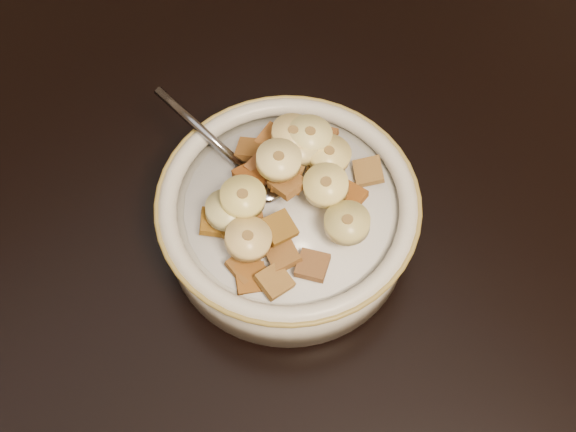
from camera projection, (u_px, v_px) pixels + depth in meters
cereal_bowl at (288, 222)px, 0.53m from camera, size 0.18×0.18×0.04m
milk at (288, 207)px, 0.51m from camera, size 0.15×0.15×0.00m
spoon at (258, 181)px, 0.52m from camera, size 0.04×0.05×0.01m
cereal_square_0 at (253, 234)px, 0.48m from camera, size 0.03×0.03×0.01m
cereal_square_1 at (279, 228)px, 0.48m from camera, size 0.02×0.02×0.01m
cereal_square_2 at (215, 222)px, 0.50m from camera, size 0.03×0.03×0.01m
cereal_square_3 at (313, 265)px, 0.48m from camera, size 0.03×0.03×0.01m
cereal_square_4 at (323, 165)px, 0.51m from camera, size 0.03×0.03×0.01m
cereal_square_5 at (286, 175)px, 0.50m from camera, size 0.03×0.03×0.01m
cereal_square_6 at (251, 278)px, 0.48m from camera, size 0.03×0.03×0.01m
cereal_square_7 at (307, 147)px, 0.53m from camera, size 0.03×0.03×0.01m
cereal_square_8 at (322, 139)px, 0.53m from camera, size 0.03×0.03×0.01m
cereal_square_9 at (273, 140)px, 0.53m from camera, size 0.03×0.03×0.01m
cereal_square_10 at (286, 179)px, 0.50m from camera, size 0.03×0.03×0.01m
cereal_square_11 at (275, 281)px, 0.47m from camera, size 0.02×0.02×0.01m
cereal_square_12 at (288, 184)px, 0.49m from camera, size 0.02×0.02×0.01m
cereal_square_13 at (251, 150)px, 0.53m from camera, size 0.03×0.03×0.01m
cereal_square_14 at (247, 212)px, 0.49m from camera, size 0.03×0.03×0.01m
cereal_square_15 at (263, 166)px, 0.51m from camera, size 0.02×0.02×0.01m
cereal_square_16 at (224, 220)px, 0.50m from camera, size 0.03×0.03×0.01m
cereal_square_17 at (349, 196)px, 0.50m from camera, size 0.02×0.02×0.01m
cereal_square_18 at (368, 171)px, 0.52m from camera, size 0.03×0.03×0.01m
cereal_square_19 at (245, 266)px, 0.48m from camera, size 0.02×0.02×0.01m
cereal_square_20 at (283, 255)px, 0.48m from camera, size 0.02×0.02×0.01m
cereal_square_21 at (251, 175)px, 0.51m from camera, size 0.02×0.02×0.01m
banana_slice_0 at (298, 147)px, 0.51m from camera, size 0.04×0.04×0.01m
banana_slice_1 at (243, 197)px, 0.48m from camera, size 0.04×0.04×0.01m
banana_slice_2 at (310, 135)px, 0.51m from camera, size 0.04×0.04×0.01m
banana_slice_3 at (329, 154)px, 0.51m from camera, size 0.04×0.04×0.02m
banana_slice_4 at (347, 223)px, 0.48m from camera, size 0.03×0.03×0.01m
banana_slice_5 at (293, 134)px, 0.51m from camera, size 0.03×0.03×0.01m
banana_slice_6 at (326, 185)px, 0.49m from camera, size 0.04×0.04×0.01m
banana_slice_7 at (248, 239)px, 0.47m from camera, size 0.04×0.04×0.02m
banana_slice_8 at (279, 160)px, 0.49m from camera, size 0.04×0.04×0.01m
banana_slice_9 at (228, 210)px, 0.49m from camera, size 0.04×0.04×0.02m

